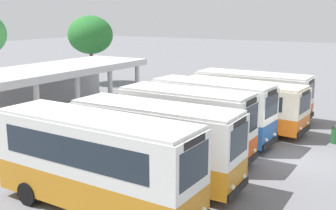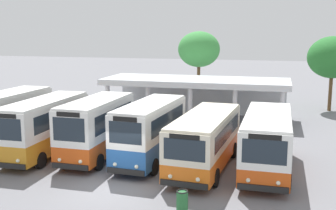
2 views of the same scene
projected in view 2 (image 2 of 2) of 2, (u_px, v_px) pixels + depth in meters
The scene contains 14 objects.
ground_plane at pixel (109, 191), 19.39m from camera, with size 180.00×180.00×0.00m, color slate.
city_bus_nearest_orange at pixel (3, 119), 25.85m from camera, with size 2.43×8.11×3.52m.
city_bus_second_in_row at pixel (45, 125), 24.64m from camera, with size 2.29×7.52×3.37m.
city_bus_middle_cream at pixel (97, 126), 24.09m from camera, with size 2.32×6.70×3.46m.
city_bus_fourth_amber at pixel (150, 130), 23.39m from camera, with size 2.55×7.03×3.39m.
city_bus_fifth_blue at pixel (205, 139), 22.24m from camera, with size 2.91×8.17×2.96m.
city_bus_far_end_green at pixel (267, 140), 21.74m from camera, with size 2.51×7.86×3.08m.
terminal_canopy at pixel (197, 87), 35.46m from camera, with size 15.40×5.43×3.40m.
waiting_chair_end_by_column at pixel (190, 115), 34.31m from camera, with size 0.44×0.44×0.86m.
waiting_chair_second_from_end at pixel (198, 115), 34.06m from camera, with size 0.44×0.44×0.86m.
waiting_chair_middle_seat at pixel (207, 115), 34.03m from camera, with size 0.44×0.44×0.86m.
roadside_tree_behind_canopy at pixel (199, 49), 40.99m from camera, with size 4.13×4.13×7.31m.
roadside_tree_east_of_canopy at pixel (333, 57), 37.88m from camera, with size 4.50×4.50×6.88m.
litter_bin_apron at pixel (182, 201), 17.09m from camera, with size 0.49×0.49×0.90m.
Camera 2 is at (7.41, -17.05, 7.36)m, focal length 44.44 mm.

